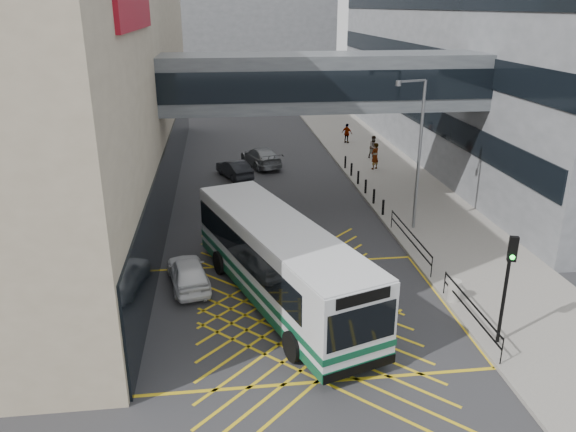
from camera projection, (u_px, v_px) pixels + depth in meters
name	position (u px, v px, depth m)	size (l,w,h in m)	color
ground	(300.00, 312.00, 22.41)	(120.00, 120.00, 0.00)	#333335
building_right	(560.00, 26.00, 43.93)	(24.09, 44.00, 20.00)	slate
building_far	(222.00, 25.00, 74.76)	(28.00, 16.00, 18.00)	slate
skybridge	(324.00, 81.00, 31.27)	(20.00, 4.10, 3.00)	#4F5459
pavement	(402.00, 188.00, 37.35)	(6.00, 54.00, 0.16)	gray
box_junction	(300.00, 312.00, 22.41)	(12.00, 9.00, 0.01)	gold
bus	(279.00, 260.00, 22.71)	(6.56, 12.32, 3.39)	silver
car_white	(188.00, 272.00, 24.25)	(1.71, 4.18, 1.33)	white
car_dark	(234.00, 169.00, 39.68)	(1.59, 4.06, 1.27)	black
car_silver	(261.00, 156.00, 42.55)	(2.05, 4.85, 1.51)	gray
traffic_light	(508.00, 275.00, 19.09)	(0.33, 0.50, 4.17)	black
street_lamp	(417.00, 147.00, 28.86)	(1.78, 0.70, 7.90)	slate
litter_bin	(454.00, 291.00, 22.80)	(0.52, 0.52, 0.89)	#ADA89E
kerb_railings	(434.00, 265.00, 24.46)	(0.05, 12.54, 1.00)	black
bollards	(362.00, 182.00, 36.85)	(0.14, 10.14, 0.90)	black
pedestrian_a	(375.00, 156.00, 41.07)	(0.77, 0.55, 1.95)	gray
pedestrian_b	(374.00, 147.00, 44.09)	(0.86, 0.50, 1.76)	gray
pedestrian_c	(347.00, 133.00, 48.96)	(1.00, 0.48, 1.70)	gray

